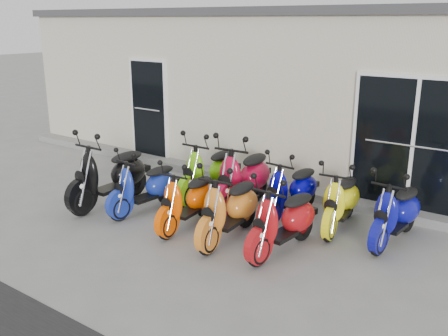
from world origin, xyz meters
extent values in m
plane|color=gray|center=(0.00, 0.00, 0.00)|extent=(80.00, 80.00, 0.00)
cube|color=beige|center=(0.00, 5.20, 1.60)|extent=(14.00, 6.00, 3.20)
cube|color=#3F3F42|center=(0.00, 5.20, 3.28)|extent=(14.20, 6.20, 0.16)
cube|color=gray|center=(0.00, 2.02, 0.07)|extent=(14.00, 0.40, 0.15)
cube|color=black|center=(-3.20, 2.17, 1.26)|extent=(1.07, 0.08, 2.22)
cube|color=black|center=(2.60, 2.17, 1.26)|extent=(2.02, 0.08, 2.22)
camera|label=1|loc=(4.65, -5.88, 3.13)|focal=40.00mm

